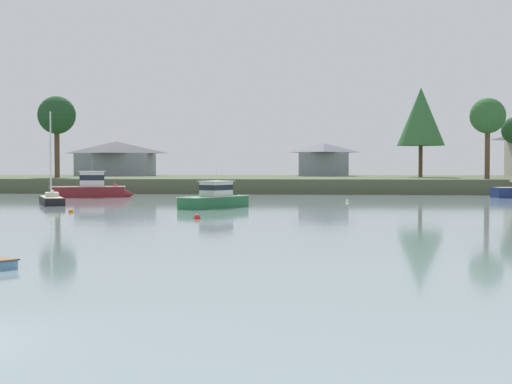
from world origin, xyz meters
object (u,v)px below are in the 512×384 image
(cruiser_green, at_px, (219,201))
(mooring_buoy_white, at_px, (347,201))
(cruiser_maroon, at_px, (96,191))
(mooring_buoy_red, at_px, (197,218))
(sailboat_black, at_px, (52,202))
(mooring_buoy_orange, at_px, (71,212))

(cruiser_green, relative_size, mooring_buoy_white, 19.51)
(cruiser_maroon, distance_m, mooring_buoy_red, 36.96)
(cruiser_maroon, relative_size, cruiser_green, 1.24)
(mooring_buoy_white, bearing_deg, sailboat_black, -165.46)
(cruiser_maroon, relative_size, mooring_buoy_orange, 21.91)
(sailboat_black, relative_size, cruiser_green, 1.16)
(cruiser_maroon, distance_m, mooring_buoy_orange, 27.82)
(sailboat_black, bearing_deg, cruiser_green, -13.73)
(mooring_buoy_red, bearing_deg, cruiser_maroon, 117.25)
(cruiser_green, height_order, mooring_buoy_orange, cruiser_green)
(mooring_buoy_orange, bearing_deg, mooring_buoy_red, -28.98)
(cruiser_maroon, height_order, mooring_buoy_white, cruiser_maroon)
(cruiser_green, bearing_deg, mooring_buoy_white, 44.69)
(mooring_buoy_white, relative_size, mooring_buoy_orange, 0.90)
(mooring_buoy_red, bearing_deg, mooring_buoy_orange, 151.02)
(cruiser_green, distance_m, mooring_buoy_orange, 12.59)
(cruiser_maroon, relative_size, mooring_buoy_red, 19.35)
(mooring_buoy_white, xyz_separation_m, mooring_buoy_orange, (-20.94, -18.34, 0.01))
(cruiser_green, relative_size, mooring_buoy_orange, 17.63)
(sailboat_black, xyz_separation_m, mooring_buoy_orange, (5.72, -11.42, -0.14))
(sailboat_black, height_order, cruiser_maroon, sailboat_black)
(sailboat_black, bearing_deg, mooring_buoy_red, -46.76)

